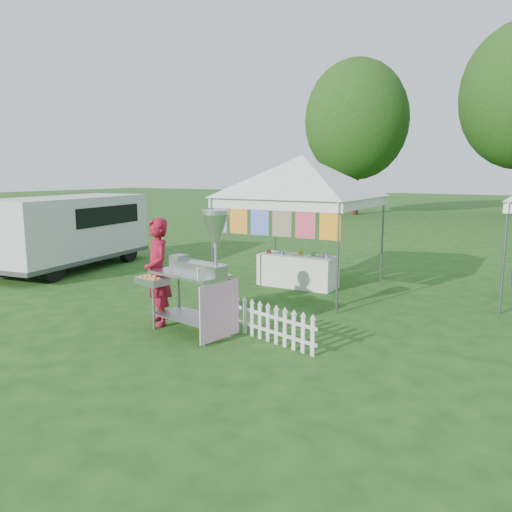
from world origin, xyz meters
The scene contains 8 objects.
ground centered at (0.00, 0.00, 0.00)m, with size 120.00×120.00×0.00m, color #1C4513.
canopy_main centered at (0.00, 3.49, 2.99)m, with size 4.24×4.24×3.45m.
tree_left centered at (-6.00, 24.00, 5.83)m, with size 6.40×6.40×9.53m.
donut_cart centered at (-0.01, -0.29, 1.21)m, with size 1.61×1.00×2.06m.
vendor centered at (-1.02, -0.12, 0.93)m, with size 0.68×0.44×1.86m, color maroon.
cargo_van centered at (-6.59, 2.68, 1.06)m, with size 2.56×4.97×1.97m.
picket_fence centered at (1.16, 0.01, 0.29)m, with size 1.74×0.51×0.56m.
display_table centered at (-0.21, 3.76, 0.37)m, with size 1.80×0.70×0.74m, color white.
Camera 1 is at (4.72, -6.53, 2.62)m, focal length 35.00 mm.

